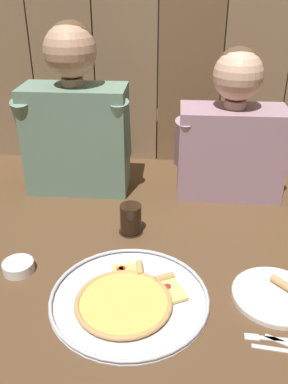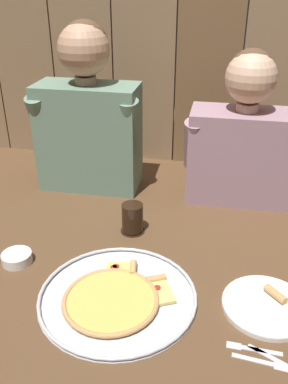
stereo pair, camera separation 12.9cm
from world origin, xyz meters
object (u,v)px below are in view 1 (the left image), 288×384
object	(u,v)px
diner_right	(232,132)
dipping_bowl	(18,266)
dinner_plate	(275,295)
diner_left	(75,116)
pizza_tray	(128,299)
drinking_glass	(131,219)

from	to	relation	value
diner_right	dipping_bowl	bearing A→B (deg)	-140.30
dinner_plate	diner_left	xyz separation A→B (m)	(-0.67, 0.61, 0.29)
dipping_bowl	pizza_tray	bearing A→B (deg)	-16.87
drinking_glass	dinner_plate	bearing A→B (deg)	-34.62
drinking_glass	diner_left	world-z (taller)	diner_left
pizza_tray	diner_right	bearing A→B (deg)	63.54
diner_right	pizza_tray	bearing A→B (deg)	-116.46
pizza_tray	drinking_glass	distance (m)	0.34
dipping_bowl	diner_right	size ratio (longest dim) A/B	0.16
drinking_glass	dipping_bowl	size ratio (longest dim) A/B	1.13
diner_left	drinking_glass	bearing A→B (deg)	-52.61
drinking_glass	diner_left	size ratio (longest dim) A/B	0.16
diner_left	dipping_bowl	bearing A→B (deg)	-97.15
dinner_plate	dipping_bowl	world-z (taller)	dinner_plate
dipping_bowl	diner_left	world-z (taller)	diner_left
dipping_bowl	diner_right	bearing A→B (deg)	39.70
drinking_glass	dipping_bowl	xyz separation A→B (m)	(-0.31, -0.24, -0.03)
drinking_glass	diner_left	xyz separation A→B (m)	(-0.24, 0.32, 0.25)
pizza_tray	diner_left	xyz separation A→B (m)	(-0.27, 0.66, 0.29)
dinner_plate	diner_right	bearing A→B (deg)	96.80
dipping_bowl	diner_right	world-z (taller)	diner_right
pizza_tray	drinking_glass	world-z (taller)	drinking_glass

